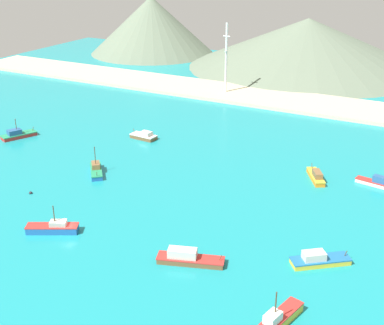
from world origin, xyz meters
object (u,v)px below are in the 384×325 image
Objects in this scene: fishing_boat_2 at (96,170)px; fishing_boat_5 at (18,135)px; fishing_boat_0 at (376,182)px; fishing_boat_7 at (316,176)px; fishing_boat_6 at (277,321)px; radio_tower at (226,59)px; fishing_boat_4 at (144,136)px; fishing_boat_3 at (188,258)px; fishing_boat_8 at (53,228)px; buoy_0 at (31,193)px; fishing_boat_1 at (319,260)px.

fishing_boat_5 is (-33.38, 9.09, 0.05)m from fishing_boat_2.
fishing_boat_0 reaches higher than fishing_boat_7.
fishing_boat_0 is 0.78× the size of fishing_boat_6.
fishing_boat_7 is (-12.26, -3.17, 0.07)m from fishing_boat_0.
fishing_boat_5 is at bearing 164.77° from fishing_boat_2.
radio_tower is at bearing 139.25° from fishing_boat_0.
fishing_boat_4 is (-2.77, 24.40, -0.03)m from fishing_boat_2.
radio_tower is at bearing 64.26° from fishing_boat_5.
fishing_boat_8 is (-26.46, -2.82, -0.05)m from fishing_boat_3.
fishing_boat_6 is at bearing -14.10° from buoy_0.
fishing_boat_7 is 11.97× the size of buoy_0.
buoy_0 is at bearing -177.44° from fishing_boat_1.
radio_tower is at bearing 88.92° from fishing_boat_4.
fishing_boat_5 is 95.76m from fishing_boat_6.
fishing_boat_3 is at bearing -31.60° from fishing_boat_2.
fishing_boat_0 is at bearing 85.70° from fishing_boat_1.
fishing_boat_4 is (-60.43, 1.10, -0.02)m from fishing_boat_0.
fishing_boat_0 is 1.12× the size of fishing_boat_4.
fishing_boat_3 is at bearing -24.22° from fishing_boat_5.
fishing_boat_4 is 34.23m from fishing_boat_5.
fishing_boat_8 is (42.81, -33.99, -0.01)m from fishing_boat_5.
fishing_boat_8 reaches higher than buoy_0.
radio_tower is (3.87, 89.52, 12.34)m from buoy_0.
radio_tower reaches higher than fishing_boat_5.
fishing_boat_8 is (-45.56, -12.64, 0.05)m from fishing_boat_1.
fishing_boat_5 is at bearing -153.43° from fishing_boat_4.
fishing_boat_6 is 50.85m from fishing_boat_7.
fishing_boat_2 is 0.84× the size of fishing_boat_5.
fishing_boat_6 is at bearing -93.89° from fishing_boat_0.
fishing_boat_0 is at bearing 8.87° from fishing_boat_5.
fishing_boat_8 reaches higher than fishing_boat_1.
fishing_boat_0 reaches higher than fishing_boat_4.
fishing_boat_2 reaches higher than fishing_boat_1.
fishing_boat_6 reaches higher than fishing_boat_5.
radio_tower reaches higher than fishing_boat_6.
fishing_boat_5 is at bearing 141.55° from fishing_boat_8.
fishing_boat_8 is at bearing -135.02° from fishing_boat_0.
fishing_boat_3 reaches higher than fishing_boat_0.
fishing_boat_5 is 79.55m from fishing_boat_7.
fishing_boat_3 is at bearing -68.68° from radio_tower.
fishing_boat_6 is at bearing -43.75° from fishing_boat_4.
fishing_boat_2 reaches higher than fishing_boat_3.
fishing_boat_2 is 61.80m from fishing_boat_6.
fishing_boat_7 is 0.36× the size of radio_tower.
fishing_boat_6 is 44.90m from fishing_boat_8.
fishing_boat_6 reaches higher than fishing_boat_8.
fishing_boat_8 is at bearing -38.45° from fishing_boat_5.
fishing_boat_3 is at bearing 6.09° from fishing_boat_8.
fishing_boat_5 is at bearing -171.13° from fishing_boat_0.
fishing_boat_6 is (-3.62, -53.28, 0.12)m from fishing_boat_0.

